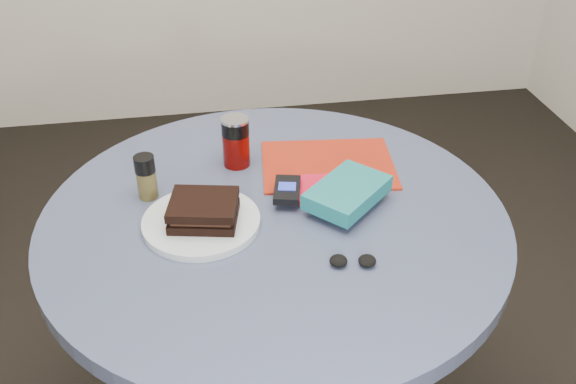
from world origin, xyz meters
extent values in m
cylinder|color=black|center=(0.00, 0.00, 0.37)|extent=(0.11, 0.11, 0.68)
cylinder|color=#39425F|center=(0.00, 0.00, 0.73)|extent=(1.00, 1.00, 0.04)
cylinder|color=silver|center=(-0.16, -0.02, 0.76)|extent=(0.30, 0.30, 0.02)
cube|color=black|center=(-0.15, -0.02, 0.78)|extent=(0.16, 0.14, 0.02)
cube|color=#381F15|center=(-0.15, -0.02, 0.79)|extent=(0.14, 0.12, 0.01)
cube|color=black|center=(-0.15, -0.02, 0.80)|extent=(0.16, 0.14, 0.02)
cylinder|color=#580704|center=(-0.06, 0.21, 0.79)|extent=(0.06, 0.06, 0.08)
cylinder|color=black|center=(-0.06, 0.21, 0.85)|extent=(0.07, 0.07, 0.03)
cylinder|color=silver|center=(-0.06, 0.21, 0.87)|extent=(0.07, 0.07, 0.01)
cylinder|color=#4E4521|center=(-0.27, 0.11, 0.78)|extent=(0.04, 0.04, 0.07)
cylinder|color=black|center=(-0.27, 0.11, 0.83)|extent=(0.05, 0.05, 0.04)
cube|color=maroon|center=(0.16, 0.17, 0.75)|extent=(0.33, 0.27, 0.01)
cube|color=red|center=(0.13, 0.06, 0.76)|extent=(0.16, 0.12, 0.01)
cube|color=#16656C|center=(0.16, 0.00, 0.79)|extent=(0.21, 0.21, 0.04)
cube|color=black|center=(0.04, 0.04, 0.78)|extent=(0.08, 0.11, 0.02)
cube|color=#212EA5|center=(0.04, 0.04, 0.79)|extent=(0.04, 0.04, 0.00)
ellipsoid|color=black|center=(0.10, -0.19, 0.76)|extent=(0.04, 0.04, 0.02)
ellipsoid|color=black|center=(0.15, -0.20, 0.76)|extent=(0.04, 0.04, 0.02)
camera|label=1|loc=(-0.16, -1.10, 1.55)|focal=40.00mm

